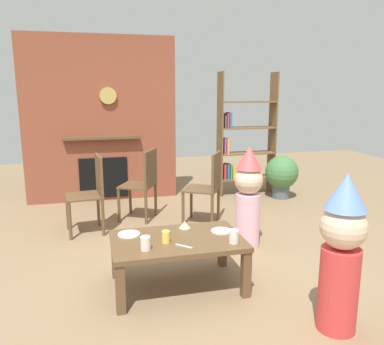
% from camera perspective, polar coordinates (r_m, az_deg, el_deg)
% --- Properties ---
extents(ground_plane, '(12.00, 12.00, 0.00)m').
position_cam_1_polar(ground_plane, '(3.81, -0.74, -13.50)').
color(ground_plane, '#846B4C').
extents(brick_fireplace_feature, '(2.20, 0.28, 2.40)m').
position_cam_1_polar(brick_fireplace_feature, '(5.96, -13.08, 7.38)').
color(brick_fireplace_feature, brown).
rests_on(brick_fireplace_feature, ground_plane).
extents(bookshelf, '(0.90, 0.28, 1.90)m').
position_cam_1_polar(bookshelf, '(6.22, 7.26, 4.68)').
color(bookshelf, brown).
rests_on(bookshelf, ground_plane).
extents(coffee_table, '(1.08, 0.68, 0.43)m').
position_cam_1_polar(coffee_table, '(3.32, -2.14, -10.58)').
color(coffee_table, brown).
rests_on(coffee_table, ground_plane).
extents(paper_cup_near_left, '(0.08, 0.08, 0.11)m').
position_cam_1_polar(paper_cup_near_left, '(3.20, 6.07, -9.21)').
color(paper_cup_near_left, silver).
rests_on(paper_cup_near_left, coffee_table).
extents(paper_cup_near_right, '(0.08, 0.08, 0.11)m').
position_cam_1_polar(paper_cup_near_right, '(3.08, -6.77, -10.16)').
color(paper_cup_near_right, silver).
rests_on(paper_cup_near_right, coffee_table).
extents(paper_cup_center, '(0.06, 0.06, 0.10)m').
position_cam_1_polar(paper_cup_center, '(3.20, -3.81, -9.30)').
color(paper_cup_center, '#F2CC4C').
rests_on(paper_cup_center, coffee_table).
extents(paper_plate_front, '(0.17, 0.17, 0.01)m').
position_cam_1_polar(paper_plate_front, '(3.45, 4.24, -8.44)').
color(paper_plate_front, white).
rests_on(paper_plate_front, coffee_table).
extents(paper_plate_rear, '(0.19, 0.19, 0.01)m').
position_cam_1_polar(paper_plate_rear, '(3.41, -9.12, -8.83)').
color(paper_plate_rear, white).
rests_on(paper_plate_rear, coffee_table).
extents(birthday_cake_slice, '(0.10, 0.10, 0.06)m').
position_cam_1_polar(birthday_cake_slice, '(3.53, -1.07, -7.55)').
color(birthday_cake_slice, '#EAC68C').
rests_on(birthday_cake_slice, coffee_table).
extents(table_fork, '(0.12, 0.12, 0.01)m').
position_cam_1_polar(table_fork, '(3.14, -1.20, -10.62)').
color(table_fork, silver).
rests_on(table_fork, coffee_table).
extents(child_with_cone_hat, '(0.31, 0.31, 1.11)m').
position_cam_1_polar(child_with_cone_hat, '(2.86, 20.89, -10.40)').
color(child_with_cone_hat, '#D13838').
rests_on(child_with_cone_hat, ground_plane).
extents(child_in_pink, '(0.30, 0.30, 1.07)m').
position_cam_1_polar(child_in_pink, '(4.13, 8.16, -3.18)').
color(child_in_pink, '#EAB2C6').
rests_on(child_in_pink, ground_plane).
extents(dining_chair_left, '(0.45, 0.45, 0.90)m').
position_cam_1_polar(dining_chair_left, '(4.67, -14.35, -2.38)').
color(dining_chair_left, brown).
rests_on(dining_chair_left, ground_plane).
extents(dining_chair_middle, '(0.54, 0.54, 0.90)m').
position_cam_1_polar(dining_chair_middle, '(5.00, -6.99, -1.15)').
color(dining_chair_middle, brown).
rests_on(dining_chair_middle, ground_plane).
extents(dining_chair_right, '(0.55, 0.55, 0.90)m').
position_cam_1_polar(dining_chair_right, '(4.78, 2.43, -1.67)').
color(dining_chair_right, brown).
rests_on(dining_chair_right, ground_plane).
extents(potted_plant_tall, '(0.50, 0.50, 0.65)m').
position_cam_1_polar(potted_plant_tall, '(6.14, 12.87, -0.21)').
color(potted_plant_tall, '#4C5660').
rests_on(potted_plant_tall, ground_plane).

